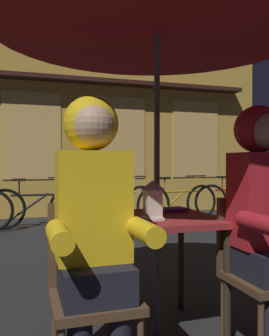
# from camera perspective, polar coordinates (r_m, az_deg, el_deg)

# --- Properties ---
(ground_plane) EXTENTS (60.00, 60.00, 0.00)m
(ground_plane) POSITION_cam_1_polar(r_m,az_deg,el_deg) (2.46, 3.59, -25.01)
(ground_plane) COLOR #232326
(cafe_table) EXTENTS (0.72, 0.72, 0.74)m
(cafe_table) POSITION_cam_1_polar(r_m,az_deg,el_deg) (2.26, 3.61, -10.28)
(cafe_table) COLOR maroon
(cafe_table) RESTS_ON ground_plane
(patio_umbrella) EXTENTS (2.10, 2.10, 2.31)m
(patio_umbrella) POSITION_cam_1_polar(r_m,az_deg,el_deg) (2.42, 3.64, 24.83)
(patio_umbrella) COLOR #4C4C51
(patio_umbrella) RESTS_ON ground_plane
(lantern) EXTENTS (0.11, 0.11, 0.23)m
(lantern) POSITION_cam_1_polar(r_m,az_deg,el_deg) (2.09, 2.93, -4.99)
(lantern) COLOR white
(lantern) RESTS_ON cafe_table
(chair_left) EXTENTS (0.40, 0.40, 0.87)m
(chair_left) POSITION_cam_1_polar(r_m,az_deg,el_deg) (1.82, -6.86, -17.87)
(chair_left) COLOR #513823
(chair_left) RESTS_ON ground_plane
(chair_right) EXTENTS (0.40, 0.40, 0.87)m
(chair_right) POSITION_cam_1_polar(r_m,az_deg,el_deg) (2.20, 19.40, -14.58)
(chair_right) COLOR #513823
(chair_right) RESTS_ON ground_plane
(person_left_hooded) EXTENTS (0.45, 0.56, 1.40)m
(person_left_hooded) POSITION_cam_1_polar(r_m,az_deg,el_deg) (1.69, -6.52, -6.92)
(person_left_hooded) COLOR black
(person_left_hooded) RESTS_ON ground_plane
(person_right_hooded) EXTENTS (0.45, 0.56, 1.40)m
(person_right_hooded) POSITION_cam_1_polar(r_m,az_deg,el_deg) (2.09, 20.39, -5.45)
(person_right_hooded) COLOR black
(person_right_hooded) RESTS_ON ground_plane
(shopfront_building) EXTENTS (10.00, 0.93, 6.20)m
(shopfront_building) POSITION_cam_1_polar(r_m,az_deg,el_deg) (7.73, -16.25, 15.98)
(shopfront_building) COLOR gold
(shopfront_building) RESTS_ON ground_plane
(bicycle_third) EXTENTS (1.68, 0.10, 0.84)m
(bicycle_third) POSITION_cam_1_polar(r_m,az_deg,el_deg) (6.04, -15.32, -6.06)
(bicycle_third) COLOR black
(bicycle_third) RESTS_ON ground_plane
(bicycle_fourth) EXTENTS (1.68, 0.20, 0.84)m
(bicycle_fourth) POSITION_cam_1_polar(r_m,az_deg,el_deg) (6.24, -3.32, -5.80)
(bicycle_fourth) COLOR black
(bicycle_fourth) RESTS_ON ground_plane
(bicycle_fifth) EXTENTS (1.67, 0.27, 0.84)m
(bicycle_fifth) POSITION_cam_1_polar(r_m,az_deg,el_deg) (6.53, 7.00, -5.51)
(bicycle_fifth) COLOR black
(bicycle_fifth) RESTS_ON ground_plane
(bicycle_furthest) EXTENTS (1.67, 0.27, 0.84)m
(bicycle_furthest) POSITION_cam_1_polar(r_m,az_deg,el_deg) (7.12, 15.98, -5.00)
(bicycle_furthest) COLOR black
(bicycle_furthest) RESTS_ON ground_plane
(book) EXTENTS (0.20, 0.14, 0.02)m
(book) POSITION_cam_1_polar(r_m,az_deg,el_deg) (2.46, 5.84, -6.66)
(book) COLOR #661E7A
(book) RESTS_ON cafe_table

